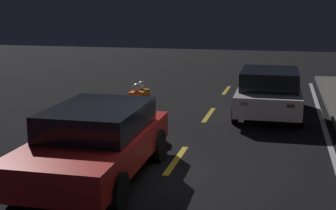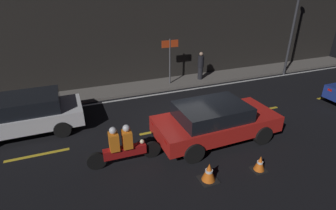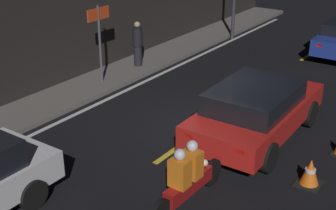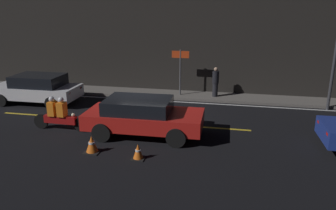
# 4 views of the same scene
# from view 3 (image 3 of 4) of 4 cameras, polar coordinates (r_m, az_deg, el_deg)

# --- Properties ---
(ground_plane) EXTENTS (56.00, 56.00, 0.00)m
(ground_plane) POSITION_cam_3_polar(r_m,az_deg,el_deg) (12.05, 4.10, -3.15)
(ground_plane) COLOR black
(raised_curb) EXTENTS (28.00, 1.60, 0.14)m
(raised_curb) POSITION_cam_3_polar(r_m,az_deg,el_deg) (14.58, -10.85, 1.71)
(raised_curb) COLOR #605B56
(raised_curb) RESTS_ON ground
(lane_dash_c) EXTENTS (2.00, 0.14, 0.01)m
(lane_dash_c) POSITION_cam_3_polar(r_m,az_deg,el_deg) (11.30, 1.43, -5.02)
(lane_dash_c) COLOR gold
(lane_dash_c) RESTS_ON ground
(lane_dash_d) EXTENTS (2.00, 0.14, 0.01)m
(lane_dash_d) POSITION_cam_3_polar(r_m,az_deg,el_deg) (14.90, 11.17, 1.89)
(lane_dash_d) COLOR gold
(lane_dash_d) RESTS_ON ground
(lane_dash_e) EXTENTS (2.00, 0.14, 0.01)m
(lane_dash_e) POSITION_cam_3_polar(r_m,az_deg,el_deg) (18.89, 16.98, 5.99)
(lane_dash_e) COLOR gold
(lane_dash_e) RESTS_ON ground
(lane_solid_kerb) EXTENTS (25.20, 0.14, 0.01)m
(lane_solid_kerb) POSITION_cam_3_polar(r_m,az_deg,el_deg) (13.91, -7.80, 0.52)
(lane_solid_kerb) COLOR silver
(lane_solid_kerb) RESTS_ON ground
(taxi_red) EXTENTS (4.41, 2.10, 1.41)m
(taxi_red) POSITION_cam_3_polar(r_m,az_deg,el_deg) (11.55, 10.68, -0.54)
(taxi_red) COLOR red
(taxi_red) RESTS_ON ground
(motorcycle) EXTENTS (2.33, 0.38, 1.36)m
(motorcycle) POSITION_cam_3_polar(r_m,az_deg,el_deg) (8.91, 2.31, -8.91)
(motorcycle) COLOR black
(motorcycle) RESTS_ON ground
(traffic_cone_near) EXTENTS (0.52, 0.52, 0.59)m
(traffic_cone_near) POSITION_cam_3_polar(r_m,az_deg,el_deg) (10.17, 16.94, -7.86)
(traffic_cone_near) COLOR black
(traffic_cone_near) RESTS_ON ground
(pedestrian) EXTENTS (0.34, 0.34, 1.55)m
(pedestrian) POSITION_cam_3_polar(r_m,az_deg,el_deg) (16.15, -3.72, 7.47)
(pedestrian) COLOR black
(pedestrian) RESTS_ON raised_curb
(shop_sign) EXTENTS (0.90, 0.08, 2.40)m
(shop_sign) POSITION_cam_3_polar(r_m,az_deg,el_deg) (14.56, -8.40, 9.16)
(shop_sign) COLOR #4C4C51
(shop_sign) RESTS_ON raised_curb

